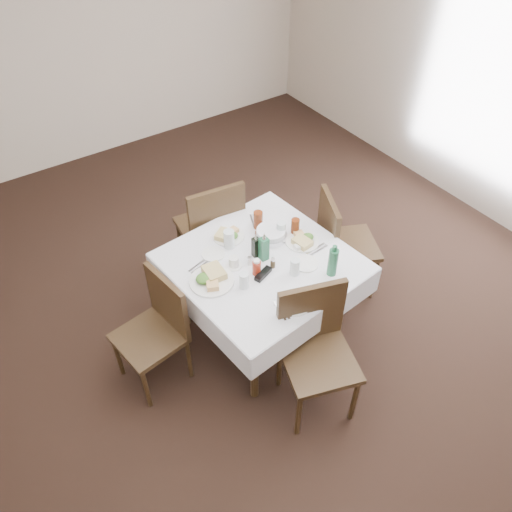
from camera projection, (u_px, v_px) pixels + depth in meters
The scene contains 33 objects.
ground_plane at pixel (248, 354), 3.90m from camera, with size 7.00×7.00×0.00m, color black.
room_shell at pixel (245, 169), 2.73m from camera, with size 6.04×7.04×2.80m.
dining_table at pixel (262, 269), 3.63m from camera, with size 1.32×1.32×0.76m.
chair_north at pixel (213, 225), 4.15m from camera, with size 0.53×0.53×1.01m.
chair_south at pixel (315, 342), 3.29m from camera, with size 0.58×0.58×0.98m.
chair_east at pixel (339, 239), 4.08m from camera, with size 0.59×0.59×0.94m.
chair_west at pixel (158, 324), 3.46m from camera, with size 0.48×0.48×0.90m.
meal_north at pixel (228, 235), 3.74m from camera, with size 0.24×0.24×0.05m.
meal_south at pixel (295, 300), 3.27m from camera, with size 0.24×0.24×0.05m.
meal_east at pixel (303, 240), 3.70m from camera, with size 0.25×0.25×0.06m.
meal_west at pixel (211, 278), 3.41m from camera, with size 0.31×0.31×0.07m.
side_plate_a at pixel (213, 254), 3.61m from camera, with size 0.17×0.17×0.01m.
side_plate_b at pixel (306, 263), 3.54m from camera, with size 0.18×0.18×0.01m.
water_n at pixel (229, 239), 3.63m from camera, with size 0.08×0.08×0.15m.
water_s at pixel (295, 267), 3.44m from camera, with size 0.07×0.07×0.13m.
water_e at pixel (281, 230), 3.72m from camera, with size 0.07×0.07×0.13m.
water_w at pixel (244, 280), 3.34m from camera, with size 0.07×0.07×0.12m.
iced_tea_a at pixel (258, 220), 3.79m from camera, with size 0.07×0.07×0.15m.
iced_tea_b at pixel (295, 227), 3.74m from camera, with size 0.06×0.06×0.13m.
bread_basket at pixel (271, 234), 3.73m from camera, with size 0.24×0.24×0.08m.
oil_cruet_dark at pixel (256, 247), 3.55m from camera, with size 0.05×0.05×0.21m.
oil_cruet_green at pixel (264, 248), 3.52m from camera, with size 0.06×0.06×0.24m.
ketchup_bottle at pixel (257, 267), 3.43m from camera, with size 0.06×0.06×0.13m.
salt_shaker at pixel (250, 261), 3.52m from camera, with size 0.03×0.03×0.07m.
pepper_shaker at pixel (273, 263), 3.50m from camera, with size 0.03×0.03×0.08m.
coffee_mug at pixel (234, 262), 3.51m from camera, with size 0.11×0.11×0.08m.
sunglasses at pixel (263, 274), 3.45m from camera, with size 0.16×0.10×0.03m.
green_bottle at pixel (333, 262), 3.40m from camera, with size 0.07×0.07×0.26m.
sugar_caddy at pixel (300, 247), 3.65m from camera, with size 0.09×0.06×0.04m.
cutlery_n at pixel (254, 221), 3.90m from camera, with size 0.10×0.16×0.01m.
cutlery_s at pixel (282, 310), 3.23m from camera, with size 0.08×0.18×0.01m.
cutlery_e at pixel (317, 250), 3.65m from camera, with size 0.19×0.06×0.01m.
cutlery_w at pixel (200, 266), 3.53m from camera, with size 0.19×0.09×0.01m.
Camera 1 is at (-1.26, -1.95, 3.23)m, focal length 35.00 mm.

